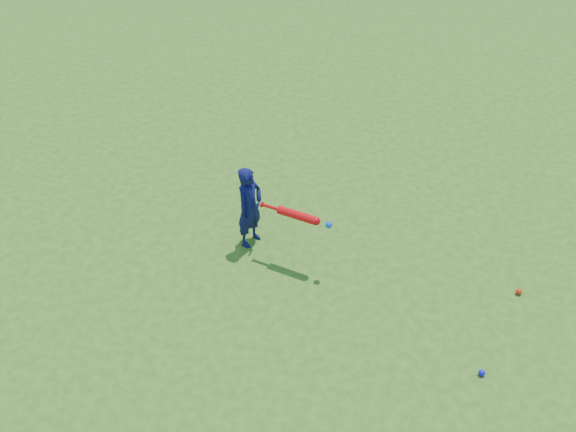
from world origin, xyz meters
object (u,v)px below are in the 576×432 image
object	(u,v)px
ground_ball_red	(519,292)
child	(250,207)
bat_swing	(300,216)
ground_ball_blue	(482,373)

from	to	relation	value
ground_ball_red	child	bearing A→B (deg)	179.30
ground_ball_red	bat_swing	size ratio (longest dim) A/B	0.08
bat_swing	ground_ball_red	bearing A→B (deg)	13.91
ground_ball_red	bat_swing	world-z (taller)	bat_swing
ground_ball_blue	bat_swing	distance (m)	2.48
child	ground_ball_red	size ratio (longest dim) A/B	15.40
ground_ball_blue	bat_swing	size ratio (longest dim) A/B	0.08
child	ground_ball_blue	bearing A→B (deg)	-95.56
child	ground_ball_blue	distance (m)	3.11
child	bat_swing	distance (m)	0.70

